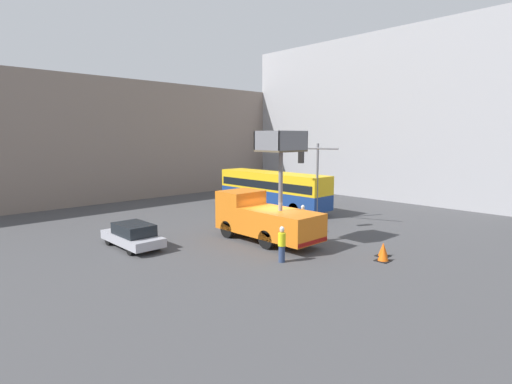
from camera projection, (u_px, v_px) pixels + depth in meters
ground_plane at (273, 241)px, 23.98m from camera, size 120.00×120.00×0.00m
building_backdrop_far at (100, 140)px, 41.12m from camera, size 44.00×10.00×11.59m
building_backdrop_side at (385, 119)px, 43.35m from camera, size 10.00×28.00×16.12m
utility_truck at (264, 216)px, 23.76m from camera, size 2.51×6.83×6.53m
city_bus at (273, 188)px, 34.24m from camera, size 2.43×10.93×3.15m
traffic_light_pole at (312, 169)px, 28.13m from camera, size 3.94×3.69×5.70m
road_worker_near_truck at (282, 244)px, 19.81m from camera, size 0.38×0.38×1.82m
road_worker_directing at (303, 219)px, 25.57m from camera, size 0.38×0.38×1.87m
traffic_cone_near_truck at (383, 250)px, 20.86m from camera, size 0.64×0.64×0.73m
traffic_cone_mid_road at (383, 254)px, 20.06m from camera, size 0.69×0.69×0.78m
parked_car_curbside at (133, 235)px, 22.44m from camera, size 1.82×4.40×1.39m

